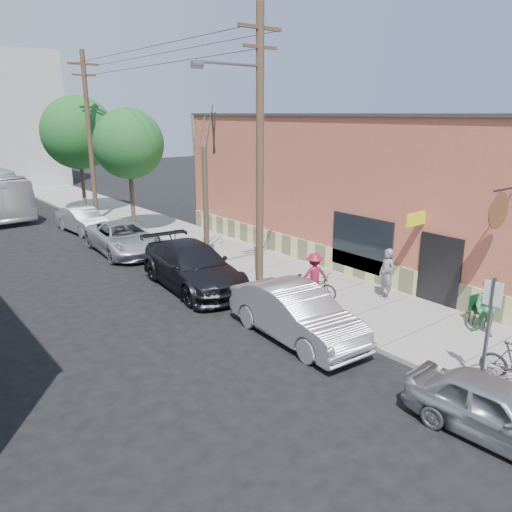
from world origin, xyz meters
TOP-DOWN VIEW (x-y plane):
  - ground at (0.00, 0.00)m, footprint 120.00×120.00m
  - sidewalk at (4.25, 11.00)m, footprint 4.50×58.00m
  - cafe_building at (8.99, 4.99)m, footprint 6.60×20.20m
  - sign_post at (2.35, -4.85)m, footprint 0.07×0.45m
  - parking_meter_near at (2.25, 1.60)m, footprint 0.14×0.14m
  - parking_meter_far at (2.25, 10.03)m, footprint 0.14×0.14m
  - utility_pole_near at (2.39, 3.99)m, footprint 3.57×0.28m
  - utility_pole_far at (2.45, 20.35)m, footprint 1.80×0.28m
  - tree_bare at (2.80, 8.19)m, footprint 0.24×0.24m
  - tree_leafy_mid at (2.80, 15.66)m, footprint 3.75×3.75m
  - tree_leafy_far at (2.80, 23.24)m, footprint 4.71×4.71m
  - patio_chair_a at (5.98, -2.81)m, footprint 0.55×0.55m
  - patio_chair_b at (5.89, -2.99)m, footprint 0.64×0.64m
  - patron_grey at (5.41, 0.41)m, footprint 0.59×0.76m
  - patron_green at (5.26, -3.41)m, footprint 0.74×0.90m
  - cyclist at (3.42, 2.07)m, footprint 1.25×1.02m
  - cyclist_bike at (3.42, 2.07)m, footprint 1.16×1.93m
  - parked_bike_b at (2.52, -5.26)m, footprint 0.81×1.62m
  - car_0 at (0.80, -5.98)m, footprint 1.78×3.91m
  - car_1 at (0.80, 0.17)m, footprint 2.01×5.02m
  - car_2 at (0.80, 6.12)m, footprint 2.97×6.13m
  - car_3 at (0.80, 12.54)m, footprint 2.93×5.62m
  - car_4 at (0.80, 18.12)m, footprint 1.86×4.44m

SIDE VIEW (x-z plane):
  - ground at x=0.00m, z-range 0.00..0.00m
  - sidewalk at x=4.25m, z-range 0.00..0.15m
  - parked_bike_b at x=2.52m, z-range 0.15..0.96m
  - patio_chair_a at x=5.98m, z-range 0.15..1.03m
  - patio_chair_b at x=5.89m, z-range 0.15..1.03m
  - cyclist_bike at x=3.42m, z-range 0.15..1.11m
  - car_0 at x=0.80m, z-range 0.00..1.30m
  - car_4 at x=0.80m, z-range 0.00..1.43m
  - car_3 at x=0.80m, z-range 0.00..1.51m
  - car_1 at x=0.80m, z-range 0.00..1.62m
  - car_2 at x=0.80m, z-range 0.00..1.72m
  - parking_meter_near at x=2.25m, z-range 0.36..1.60m
  - parking_meter_far at x=2.25m, z-range 0.36..1.60m
  - cyclist at x=3.42m, z-range 0.15..1.83m
  - patron_green at x=5.26m, z-range 0.15..1.85m
  - patron_grey at x=5.41m, z-range 0.15..2.00m
  - sign_post at x=2.35m, z-range 0.43..3.23m
  - tree_bare at x=2.80m, z-range 0.15..5.25m
  - cafe_building at x=8.99m, z-range 0.00..6.61m
  - tree_leafy_mid at x=2.80m, z-range 1.64..8.41m
  - utility_pole_far at x=2.45m, z-range 0.34..10.34m
  - tree_leafy_far at x=2.80m, z-range 1.59..9.19m
  - utility_pole_near at x=2.39m, z-range 0.41..10.41m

